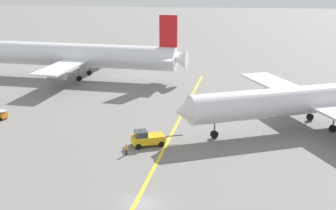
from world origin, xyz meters
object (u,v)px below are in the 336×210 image
at_px(airliner_at_gate_left, 71,55).
at_px(gse_baggage_cart_trailing, 0,115).
at_px(airliner_being_pushed, 310,100).
at_px(ground_crew_ramp_agent_by_cones, 126,149).
at_px(pushback_tug, 147,138).

distance_m(airliner_at_gate_left, gse_baggage_cart_trailing, 35.90).
relative_size(airliner_being_pushed, gse_baggage_cart_trailing, 15.53).
bearing_deg(gse_baggage_cart_trailing, ground_crew_ramp_agent_by_cones, -27.83).
distance_m(airliner_being_pushed, gse_baggage_cart_trailing, 56.82).
bearing_deg(ground_crew_ramp_agent_by_cones, airliner_being_pushed, 28.76).
xyz_separation_m(airliner_at_gate_left, gse_baggage_cart_trailing, (-2.45, -35.47, -4.95)).
relative_size(airliner_being_pushed, ground_crew_ramp_agent_by_cones, 27.54).
relative_size(airliner_at_gate_left, pushback_tug, 7.43).
relative_size(pushback_tug, gse_baggage_cart_trailing, 2.73).
bearing_deg(gse_baggage_cart_trailing, airliner_being_pushed, 1.87).
bearing_deg(airliner_at_gate_left, gse_baggage_cart_trailing, -93.95).
bearing_deg(ground_crew_ramp_agent_by_cones, gse_baggage_cart_trailing, 152.17).
bearing_deg(airliner_at_gate_left, ground_crew_ramp_agent_by_cones, -63.63).
height_order(airliner_at_gate_left, ground_crew_ramp_agent_by_cones, airliner_at_gate_left).
bearing_deg(gse_baggage_cart_trailing, pushback_tug, -18.73).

